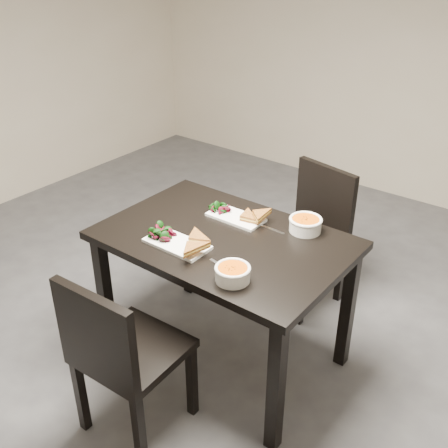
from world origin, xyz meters
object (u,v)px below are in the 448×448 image
at_px(table, 224,254).
at_px(chair_near, 120,351).
at_px(plate_far, 236,217).
at_px(plate_near, 177,244).
at_px(chair_far, 311,227).
at_px(soup_bowl_far, 305,224).
at_px(soup_bowl_near, 233,273).

height_order(table, chair_near, chair_near).
bearing_deg(plate_far, table, -70.65).
bearing_deg(plate_near, table, 58.09).
distance_m(table, chair_near, 0.70).
distance_m(chair_far, plate_far, 0.66).
distance_m(table, plate_near, 0.26).
bearing_deg(soup_bowl_far, soup_bowl_near, -93.06).
height_order(plate_near, plate_far, plate_near).
distance_m(soup_bowl_near, soup_bowl_far, 0.56).
relative_size(table, soup_bowl_far, 7.29).
bearing_deg(chair_far, chair_near, -82.44).
relative_size(plate_far, soup_bowl_far, 1.78).
bearing_deg(soup_bowl_near, chair_near, -125.73).
relative_size(chair_far, plate_near, 2.71).
relative_size(soup_bowl_near, plate_far, 0.53).
bearing_deg(soup_bowl_near, plate_far, 125.01).
xyz_separation_m(soup_bowl_near, soup_bowl_far, (0.03, 0.56, 0.00)).
height_order(chair_near, plate_near, chair_near).
xyz_separation_m(chair_near, plate_near, (-0.09, 0.48, 0.27)).
distance_m(plate_near, plate_far, 0.39).
xyz_separation_m(chair_far, soup_bowl_near, (0.19, -1.05, 0.30)).
height_order(chair_near, plate_far, chair_near).
height_order(table, soup_bowl_far, soup_bowl_far).
xyz_separation_m(plate_near, soup_bowl_near, (0.38, -0.07, 0.03)).
distance_m(chair_near, soup_bowl_far, 1.07).
relative_size(plate_near, soup_bowl_far, 1.91).
bearing_deg(plate_near, chair_far, 78.75).
xyz_separation_m(table, plate_far, (-0.06, 0.19, 0.11)).
bearing_deg(chair_near, plate_near, 97.59).
relative_size(plate_near, plate_far, 1.07).
relative_size(chair_near, chair_far, 1.00).
relative_size(chair_near, soup_bowl_far, 5.16).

